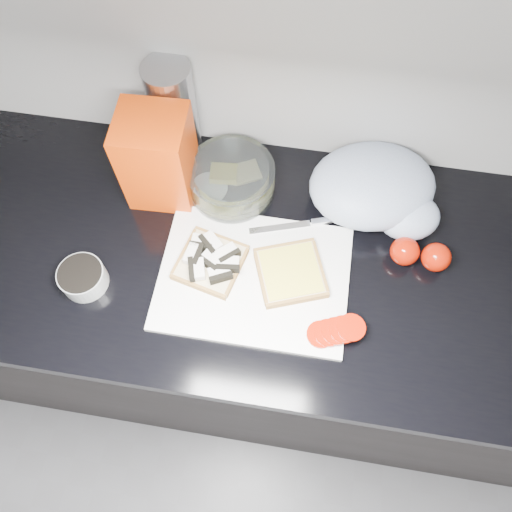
{
  "coord_description": "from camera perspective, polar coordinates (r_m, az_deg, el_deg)",
  "views": [
    {
      "loc": [
        0.07,
        0.72,
        1.88
      ],
      "look_at": [
        -0.0,
        1.17,
        0.95
      ],
      "focal_mm": 35.0,
      "sensor_mm": 36.0,
      "label": 1
    }
  ],
  "objects": [
    {
      "name": "bread_bag",
      "position": [
        1.11,
        -11.1,
        10.92
      ],
      "size": [
        0.15,
        0.14,
        0.23
      ],
      "primitive_type": "cube",
      "rotation": [
        0.0,
        0.0,
        0.04
      ],
      "color": "red",
      "rests_on": "countertop"
    },
    {
      "name": "seed_tub",
      "position": [
        1.1,
        -19.21,
        -2.29
      ],
      "size": [
        0.1,
        0.1,
        0.05
      ],
      "color": "#9FA4A3",
      "rests_on": "countertop"
    },
    {
      "name": "bread_left",
      "position": [
        1.06,
        -5.2,
        -0.55
      ],
      "size": [
        0.16,
        0.16,
        0.04
      ],
      "rotation": [
        0.0,
        0.0,
        -0.23
      ],
      "color": "beige",
      "rests_on": "cutting_board"
    },
    {
      "name": "knife",
      "position": [
        1.12,
        5.73,
        3.72
      ],
      "size": [
        0.2,
        0.08,
        0.01
      ],
      "rotation": [
        0.0,
        0.0,
        0.31
      ],
      "color": "silver",
      "rests_on": "cutting_board"
    },
    {
      "name": "bread_right",
      "position": [
        1.05,
        3.97,
        -1.93
      ],
      "size": [
        0.18,
        0.18,
        0.02
      ],
      "rotation": [
        0.0,
        0.0,
        0.36
      ],
      "color": "beige",
      "rests_on": "cutting_board"
    },
    {
      "name": "grocery_bag",
      "position": [
        1.14,
        13.69,
        7.35
      ],
      "size": [
        0.33,
        0.29,
        0.12
      ],
      "rotation": [
        0.0,
        0.0,
        0.28
      ],
      "color": "#ADBED5",
      "rests_on": "countertop"
    },
    {
      "name": "glass_bowl",
      "position": [
        1.14,
        -2.81,
        8.63
      ],
      "size": [
        0.2,
        0.2,
        0.08
      ],
      "rotation": [
        0.0,
        0.0,
        0.09
      ],
      "color": "silver",
      "rests_on": "countertop"
    },
    {
      "name": "whole_tomatoes",
      "position": [
        1.11,
        18.27,
        0.19
      ],
      "size": [
        0.13,
        0.07,
        0.06
      ],
      "rotation": [
        0.0,
        0.0,
        0.26
      ],
      "color": "#A91603",
      "rests_on": "countertop"
    },
    {
      "name": "tomato_slices",
      "position": [
        1.01,
        9.11,
        -8.46
      ],
      "size": [
        0.13,
        0.09,
        0.02
      ],
      "rotation": [
        0.0,
        0.0,
        -0.16
      ],
      "color": "#A91603",
      "rests_on": "cutting_board"
    },
    {
      "name": "tub_lid",
      "position": [
        1.16,
        -5.17,
        6.48
      ],
      "size": [
        0.1,
        0.1,
        0.01
      ],
      "primitive_type": "cylinder",
      "rotation": [
        0.0,
        0.0,
        -0.22
      ],
      "color": "white",
      "rests_on": "countertop"
    },
    {
      "name": "steel_canister",
      "position": [
        1.17,
        -9.36,
        16.0
      ],
      "size": [
        0.1,
        0.1,
        0.25
      ],
      "primitive_type": "cylinder",
      "color": "#A4A5A9",
      "rests_on": "countertop"
    },
    {
      "name": "base_cabinet",
      "position": [
        1.53,
        0.37,
        -7.64
      ],
      "size": [
        3.5,
        0.6,
        0.86
      ],
      "primitive_type": "cube",
      "color": "black",
      "rests_on": "ground"
    },
    {
      "name": "countertop",
      "position": [
        1.11,
        0.51,
        -0.18
      ],
      "size": [
        3.5,
        0.64,
        0.04
      ],
      "primitive_type": "cube",
      "color": "black",
      "rests_on": "base_cabinet"
    },
    {
      "name": "cutting_board",
      "position": [
        1.06,
        -0.26,
        -2.49
      ],
      "size": [
        0.4,
        0.3,
        0.01
      ],
      "primitive_type": "cube",
      "color": "white",
      "rests_on": "countertop"
    }
  ]
}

